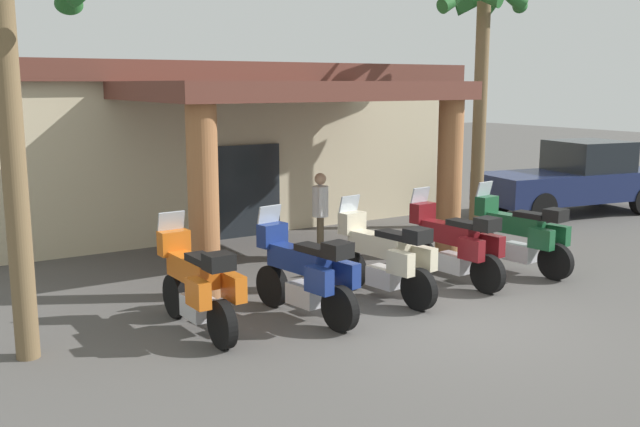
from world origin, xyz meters
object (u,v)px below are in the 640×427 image
(motorcycle_orange, at_px, (197,284))
(motorcycle_maroon, at_px, (455,245))
(motorcycle_cream, at_px, (385,257))
(pickup_truck_navy, at_px, (576,179))
(motorcycle_blue, at_px, (305,273))
(palm_tree_roadside, at_px, (2,25))
(motel_building, at_px, (192,140))
(palm_tree_near_portico, at_px, (483,31))
(motorcycle_green, at_px, (521,235))
(pedestrian, at_px, (320,209))

(motorcycle_orange, relative_size, motorcycle_maroon, 1.00)
(motorcycle_cream, xyz_separation_m, pickup_truck_navy, (9.06, 3.48, 0.24))
(motorcycle_blue, height_order, palm_tree_roadside, palm_tree_roadside)
(motel_building, height_order, palm_tree_near_portico, palm_tree_near_portico)
(motorcycle_cream, height_order, palm_tree_near_portico, palm_tree_near_portico)
(motorcycle_orange, bearing_deg, pickup_truck_navy, -76.82)
(pickup_truck_navy, bearing_deg, palm_tree_roadside, -158.81)
(motel_building, height_order, motorcycle_cream, motel_building)
(motorcycle_cream, bearing_deg, palm_tree_near_portico, -64.85)
(motorcycle_green, relative_size, palm_tree_near_portico, 0.36)
(motorcycle_blue, height_order, motorcycle_cream, same)
(pedestrian, bearing_deg, motorcycle_green, -16.33)
(palm_tree_near_portico, height_order, palm_tree_roadside, palm_tree_near_portico)
(palm_tree_roadside, bearing_deg, motel_building, 55.54)
(motorcycle_blue, bearing_deg, motel_building, -21.21)
(motorcycle_green, bearing_deg, motorcycle_maroon, 79.78)
(motorcycle_maroon, bearing_deg, motorcycle_cream, 87.71)
(motorcycle_cream, distance_m, motorcycle_maroon, 1.59)
(pickup_truck_navy, relative_size, palm_tree_roadside, 0.98)
(motorcycle_cream, distance_m, palm_tree_roadside, 6.42)
(motorcycle_maroon, bearing_deg, pickup_truck_navy, -71.05)
(motorcycle_blue, distance_m, palm_tree_roadside, 5.17)
(motel_building, relative_size, pedestrian, 7.58)
(motel_building, xyz_separation_m, pickup_truck_navy, (8.84, -5.10, -1.09))
(motorcycle_maroon, xyz_separation_m, pickup_truck_navy, (7.47, 3.39, 0.24))
(motorcycle_green, distance_m, pedestrian, 3.86)
(motel_building, relative_size, motorcycle_blue, 5.93)
(motorcycle_cream, xyz_separation_m, palm_tree_roadside, (-5.40, 0.40, 3.44))
(motorcycle_blue, xyz_separation_m, motorcycle_cream, (1.59, 0.15, 0.00))
(pedestrian, height_order, palm_tree_near_portico, palm_tree_near_portico)
(motorcycle_green, height_order, pickup_truck_navy, pickup_truck_navy)
(pedestrian, relative_size, palm_tree_roadside, 0.31)
(motel_building, distance_m, motorcycle_green, 9.14)
(motorcycle_orange, relative_size, pickup_truck_navy, 0.41)
(pedestrian, bearing_deg, pickup_truck_navy, 35.46)
(motel_building, relative_size, motorcycle_orange, 5.90)
(motorcycle_maroon, relative_size, palm_tree_near_portico, 0.36)
(motorcycle_orange, height_order, motorcycle_blue, same)
(motel_building, bearing_deg, motorcycle_blue, -101.84)
(motorcycle_cream, bearing_deg, motorcycle_blue, 87.56)
(motel_building, relative_size, palm_tree_roadside, 2.36)
(palm_tree_roadside, bearing_deg, palm_tree_near_portico, 16.41)
(motel_building, xyz_separation_m, motorcycle_cream, (-0.21, -8.58, -1.32))
(palm_tree_near_portico, distance_m, palm_tree_roadside, 11.44)
(motorcycle_maroon, distance_m, pedestrian, 2.99)
(motorcycle_maroon, bearing_deg, palm_tree_roadside, 81.95)
(pedestrian, bearing_deg, motorcycle_blue, -94.11)
(palm_tree_near_portico, bearing_deg, motorcycle_green, -123.61)
(motorcycle_maroon, distance_m, pickup_truck_navy, 8.21)
(motorcycle_blue, bearing_deg, pedestrian, -45.14)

